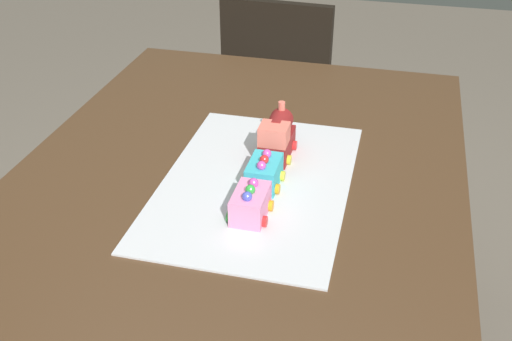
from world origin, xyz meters
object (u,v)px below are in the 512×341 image
cake_car_tanker_turquoise (264,173)px  dining_table (237,215)px  chair (282,93)px  cake_locomotive (277,137)px  cake_car_caboose_bubblegum (250,203)px

cake_car_tanker_turquoise → dining_table: bearing=-109.9°
dining_table → chair: 1.05m
chair → cake_locomotive: size_ratio=6.14×
cake_locomotive → cake_car_tanker_turquoise: 0.13m
cake_locomotive → cake_car_caboose_bubblegum: 0.25m
cake_locomotive → cake_car_tanker_turquoise: cake_locomotive is taller
dining_table → cake_locomotive: bearing=146.0°
dining_table → cake_car_caboose_bubblegum: 0.21m
cake_locomotive → chair: bearing=-169.4°
cake_car_tanker_turquoise → chair: bearing=-170.7°
cake_car_caboose_bubblegum → chair: bearing=-171.6°
dining_table → cake_car_caboose_bubblegum: size_ratio=14.00×
dining_table → chair: (-1.03, -0.10, -0.16)m
cake_locomotive → cake_car_caboose_bubblegum: cake_locomotive is taller
dining_table → cake_car_tanker_turquoise: cake_car_tanker_turquoise is taller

